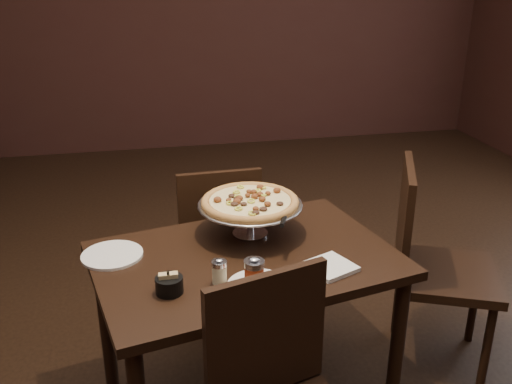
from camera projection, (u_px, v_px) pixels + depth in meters
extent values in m
cube|color=black|center=(246.00, 260.00, 2.11)|extent=(1.21, 0.93, 0.04)
cylinder|color=black|center=(397.00, 350.00, 2.16)|extent=(0.05, 0.05, 0.64)
cylinder|color=black|center=(106.00, 324.00, 2.32)|extent=(0.05, 0.05, 0.64)
cylinder|color=black|center=(317.00, 274.00, 2.68)|extent=(0.05, 0.05, 0.64)
cylinder|color=#BCBCC3|center=(250.00, 233.00, 2.27)|extent=(0.14, 0.14, 0.01)
cylinder|color=#BCBCC3|center=(250.00, 220.00, 2.24)|extent=(0.03, 0.03, 0.11)
cylinder|color=#BCBCC3|center=(250.00, 206.00, 2.22)|extent=(0.10, 0.10, 0.01)
cylinder|color=#A0A0A5|center=(250.00, 205.00, 2.22)|extent=(0.40, 0.40, 0.01)
torus|color=#A0A0A5|center=(250.00, 205.00, 2.22)|extent=(0.41, 0.41, 0.01)
cylinder|color=#A16630|center=(250.00, 203.00, 2.22)|extent=(0.37, 0.37, 0.01)
torus|color=#A16630|center=(250.00, 202.00, 2.22)|extent=(0.38, 0.38, 0.03)
cylinder|color=tan|center=(250.00, 201.00, 2.21)|extent=(0.32, 0.32, 0.01)
cylinder|color=#F4F1BE|center=(219.00, 274.00, 1.91)|extent=(0.05, 0.05, 0.07)
cylinder|color=#BCBCC3|center=(219.00, 263.00, 1.90)|extent=(0.05, 0.05, 0.02)
ellipsoid|color=#BCBCC3|center=(219.00, 260.00, 1.89)|extent=(0.03, 0.03, 0.01)
cylinder|color=maroon|center=(254.00, 278.00, 1.87)|extent=(0.06, 0.06, 0.09)
cylinder|color=#BCBCC3|center=(254.00, 264.00, 1.85)|extent=(0.07, 0.07, 0.02)
ellipsoid|color=#BCBCC3|center=(254.00, 259.00, 1.85)|extent=(0.04, 0.04, 0.01)
cylinder|color=black|center=(169.00, 285.00, 1.86)|extent=(0.09, 0.09, 0.06)
cube|color=tan|center=(164.00, 282.00, 1.85)|extent=(0.04, 0.03, 0.06)
cube|color=tan|center=(173.00, 281.00, 1.86)|extent=(0.04, 0.03, 0.06)
cube|color=white|center=(330.00, 267.00, 2.01)|extent=(0.20, 0.20, 0.02)
cylinder|color=white|center=(112.00, 255.00, 2.10)|extent=(0.22, 0.22, 0.01)
cylinder|color=white|center=(259.00, 286.00, 1.90)|extent=(0.22, 0.22, 0.01)
cone|color=#BCBCC3|center=(284.00, 221.00, 2.07)|extent=(0.13, 0.13, 0.00)
cylinder|color=black|center=(284.00, 220.00, 2.07)|extent=(0.06, 0.11, 0.02)
cube|color=black|center=(215.00, 241.00, 2.84)|extent=(0.40, 0.40, 0.04)
cube|color=black|center=(220.00, 213.00, 2.60)|extent=(0.38, 0.04, 0.40)
cylinder|color=black|center=(239.00, 259.00, 3.09)|extent=(0.03, 0.03, 0.38)
cylinder|color=black|center=(182.00, 266.00, 3.03)|extent=(0.03, 0.03, 0.38)
cylinder|color=black|center=(253.00, 289.00, 2.81)|extent=(0.03, 0.03, 0.38)
cylinder|color=black|center=(190.00, 297.00, 2.75)|extent=(0.03, 0.03, 0.38)
cube|color=black|center=(266.00, 335.00, 1.71)|extent=(0.39, 0.14, 0.42)
cube|color=black|center=(446.00, 275.00, 2.45)|extent=(0.56, 0.56, 0.04)
cube|color=black|center=(405.00, 217.00, 2.39)|extent=(0.20, 0.40, 0.45)
cylinder|color=black|center=(487.00, 348.00, 2.35)|extent=(0.04, 0.04, 0.42)
cylinder|color=black|center=(474.00, 303.00, 2.66)|extent=(0.04, 0.04, 0.42)
cylinder|color=black|center=(400.00, 338.00, 2.41)|extent=(0.04, 0.04, 0.42)
cylinder|color=black|center=(398.00, 295.00, 2.73)|extent=(0.04, 0.04, 0.42)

